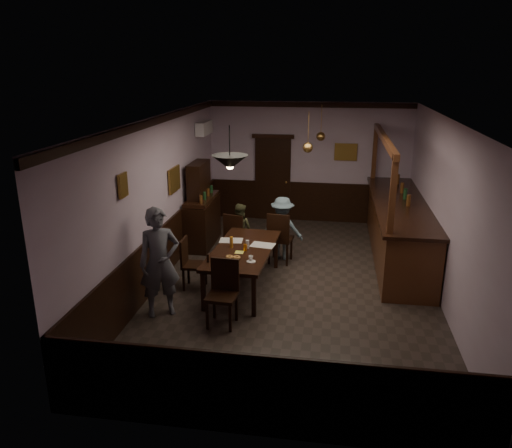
% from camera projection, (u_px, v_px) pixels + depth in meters
% --- Properties ---
extents(room, '(5.01, 8.01, 3.01)m').
position_uv_depth(room, '(296.00, 206.00, 8.73)').
color(room, '#2D2621').
rests_on(room, ground).
extents(dining_table, '(1.12, 2.25, 0.75)m').
position_uv_depth(dining_table, '(243.00, 252.00, 8.85)').
color(dining_table, black).
rests_on(dining_table, ground).
extents(chair_far_left, '(0.52, 0.52, 0.99)m').
position_uv_depth(chair_far_left, '(236.00, 235.00, 10.17)').
color(chair_far_left, black).
rests_on(chair_far_left, ground).
extents(chair_far_right, '(0.52, 0.52, 1.07)m').
position_uv_depth(chair_far_right, '(279.00, 236.00, 9.97)').
color(chair_far_right, black).
rests_on(chair_far_right, ground).
extents(chair_near, '(0.47, 0.47, 1.03)m').
position_uv_depth(chair_near, '(223.00, 289.00, 7.66)').
color(chair_near, black).
rests_on(chair_near, ground).
extents(chair_side, '(0.41, 0.41, 0.93)m').
position_uv_depth(chair_side, '(190.00, 261.00, 8.90)').
color(chair_side, black).
rests_on(chair_side, ground).
extents(person_standing, '(0.77, 0.69, 1.78)m').
position_uv_depth(person_standing, '(160.00, 263.00, 7.83)').
color(person_standing, '#575963').
rests_on(person_standing, ground).
extents(person_seated_left, '(0.66, 0.59, 1.13)m').
position_uv_depth(person_seated_left, '(240.00, 229.00, 10.42)').
color(person_seated_left, '#4F5030').
rests_on(person_seated_left, ground).
extents(person_seated_right, '(0.90, 0.59, 1.31)m').
position_uv_depth(person_seated_right, '(282.00, 228.00, 10.21)').
color(person_seated_right, slate).
rests_on(person_seated_right, ground).
extents(newspaper_left, '(0.44, 0.33, 0.01)m').
position_uv_depth(newspaper_left, '(231.00, 240.00, 9.21)').
color(newspaper_left, silver).
rests_on(newspaper_left, dining_table).
extents(newspaper_right, '(0.46, 0.36, 0.01)m').
position_uv_depth(newspaper_right, '(263.00, 245.00, 8.98)').
color(newspaper_right, silver).
rests_on(newspaper_right, dining_table).
extents(napkin, '(0.16, 0.16, 0.00)m').
position_uv_depth(napkin, '(239.00, 252.00, 8.64)').
color(napkin, '#E5E956').
rests_on(napkin, dining_table).
extents(saucer, '(0.15, 0.15, 0.01)m').
position_uv_depth(saucer, '(251.00, 261.00, 8.23)').
color(saucer, white).
rests_on(saucer, dining_table).
extents(coffee_cup, '(0.08, 0.08, 0.07)m').
position_uv_depth(coffee_cup, '(251.00, 258.00, 8.26)').
color(coffee_cup, white).
rests_on(coffee_cup, saucer).
extents(pastry_plate, '(0.22, 0.22, 0.01)m').
position_uv_depth(pastry_plate, '(232.00, 259.00, 8.32)').
color(pastry_plate, white).
rests_on(pastry_plate, dining_table).
extents(pastry_ring_a, '(0.13, 0.13, 0.04)m').
position_uv_depth(pastry_ring_a, '(229.00, 257.00, 8.34)').
color(pastry_ring_a, '#C68C47').
rests_on(pastry_ring_a, pastry_plate).
extents(pastry_ring_b, '(0.13, 0.13, 0.04)m').
position_uv_depth(pastry_ring_b, '(237.00, 257.00, 8.32)').
color(pastry_ring_b, '#C68C47').
rests_on(pastry_ring_b, pastry_plate).
extents(soda_can, '(0.07, 0.07, 0.12)m').
position_uv_depth(soda_can, '(245.00, 248.00, 8.70)').
color(soda_can, orange).
rests_on(soda_can, dining_table).
extents(beer_glass, '(0.06, 0.06, 0.20)m').
position_uv_depth(beer_glass, '(231.00, 242.00, 8.84)').
color(beer_glass, '#BF721E').
rests_on(beer_glass, dining_table).
extents(water_glass, '(0.06, 0.06, 0.15)m').
position_uv_depth(water_glass, '(247.00, 244.00, 8.81)').
color(water_glass, silver).
rests_on(water_glass, dining_table).
extents(pepper_mill, '(0.04, 0.04, 0.14)m').
position_uv_depth(pepper_mill, '(208.00, 258.00, 8.19)').
color(pepper_mill, black).
rests_on(pepper_mill, dining_table).
extents(sideboard, '(0.50, 1.40, 1.85)m').
position_uv_depth(sideboard, '(202.00, 212.00, 10.99)').
color(sideboard, black).
rests_on(sideboard, ground).
extents(bar_counter, '(1.05, 4.51, 2.53)m').
position_uv_depth(bar_counter, '(398.00, 228.00, 10.27)').
color(bar_counter, '#4D2214').
rests_on(bar_counter, ground).
extents(door_back, '(0.90, 0.06, 2.10)m').
position_uv_depth(door_back, '(273.00, 180.00, 12.71)').
color(door_back, black).
rests_on(door_back, ground).
extents(ac_unit, '(0.20, 0.85, 0.30)m').
position_uv_depth(ac_unit, '(204.00, 128.00, 11.51)').
color(ac_unit, white).
rests_on(ac_unit, ground).
extents(picture_left_small, '(0.04, 0.28, 0.36)m').
position_uv_depth(picture_left_small, '(123.00, 185.00, 7.38)').
color(picture_left_small, olive).
rests_on(picture_left_small, ground).
extents(picture_left_large, '(0.04, 0.62, 0.48)m').
position_uv_depth(picture_left_large, '(174.00, 180.00, 9.78)').
color(picture_left_large, olive).
rests_on(picture_left_large, ground).
extents(picture_back, '(0.55, 0.04, 0.42)m').
position_uv_depth(picture_back, '(346.00, 152.00, 12.22)').
color(picture_back, olive).
rests_on(picture_back, ground).
extents(pendant_iron, '(0.56, 0.56, 0.67)m').
position_uv_depth(pendant_iron, '(230.00, 162.00, 7.57)').
color(pendant_iron, black).
rests_on(pendant_iron, ground).
extents(pendant_brass_mid, '(0.20, 0.20, 0.81)m').
position_uv_depth(pendant_brass_mid, '(308.00, 148.00, 9.77)').
color(pendant_brass_mid, '#BF8C3F').
rests_on(pendant_brass_mid, ground).
extents(pendant_brass_far, '(0.20, 0.20, 0.81)m').
position_uv_depth(pendant_brass_far, '(321.00, 137.00, 11.26)').
color(pendant_brass_far, '#BF8C3F').
rests_on(pendant_brass_far, ground).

